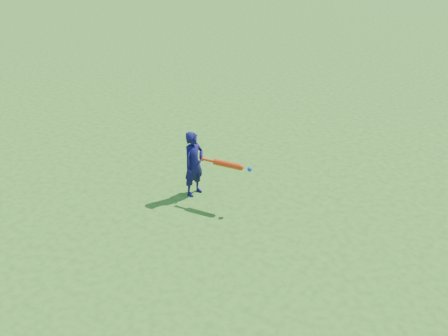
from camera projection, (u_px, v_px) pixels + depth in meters
The scene contains 3 objects.
ground at pixel (228, 188), 7.86m from camera, with size 80.00×80.00×0.00m, color #2B6919.
child at pixel (194, 164), 7.47m from camera, with size 0.37×0.25×1.03m, color #120F47.
bat_swing at pixel (230, 165), 7.13m from camera, with size 0.78×0.19×0.09m.
Camera 1 is at (3.81, -5.60, 3.98)m, focal length 40.00 mm.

